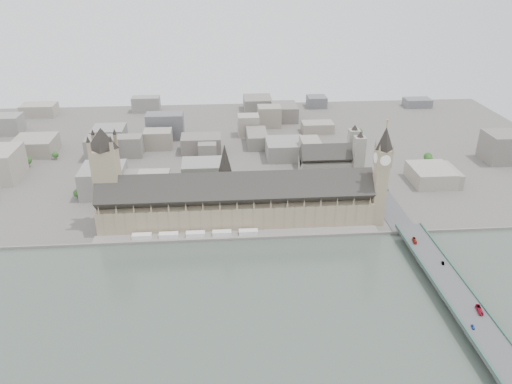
{
  "coord_description": "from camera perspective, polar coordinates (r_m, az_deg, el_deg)",
  "views": [
    {
      "loc": [
        -14.04,
        -415.72,
        244.31
      ],
      "look_at": [
        19.22,
        17.61,
        34.0
      ],
      "focal_mm": 35.0,
      "sensor_mm": 36.0,
      "label": 1
    }
  ],
  "objects": [
    {
      "name": "river_thames",
      "position": [
        350.35,
        -0.89,
        -18.39
      ],
      "size": [
        600.0,
        600.0,
        0.0
      ],
      "primitive_type": "plane",
      "color": "#455147",
      "rests_on": "ground"
    },
    {
      "name": "westminster_bridge",
      "position": [
        442.64,
        20.11,
        -8.69
      ],
      "size": [
        25.0,
        325.0,
        10.25
      ],
      "primitive_type": "cube",
      "color": "#474749",
      "rests_on": "ground"
    },
    {
      "name": "red_bus_south",
      "position": [
        401.93,
        24.17,
        -12.19
      ],
      "size": [
        4.32,
        11.13,
        3.02
      ],
      "primitive_type": "imported",
      "rotation": [
        0.0,
        0.0,
        -0.17
      ],
      "color": "#B2162D",
      "rests_on": "westminster_bridge"
    },
    {
      "name": "car_blue",
      "position": [
        385.94,
        23.55,
        -13.94
      ],
      "size": [
        2.65,
        4.86,
        1.57
      ],
      "primitive_type": "imported",
      "rotation": [
        0.0,
        0.0,
        -0.18
      ],
      "color": "#173A99",
      "rests_on": "westminster_bridge"
    },
    {
      "name": "park_trees",
      "position": [
        531.42,
        -3.49,
        -0.69
      ],
      "size": [
        110.0,
        30.0,
        15.0
      ],
      "primitive_type": null,
      "color": "#294F1C",
      "rests_on": "ground"
    },
    {
      "name": "central_tower",
      "position": [
        479.45,
        -3.56,
        2.89
      ],
      "size": [
        13.0,
        13.0,
        48.0
      ],
      "color": "#83765A",
      "rests_on": "ground"
    },
    {
      "name": "terrace_tents",
      "position": [
        474.84,
        -6.94,
        -4.79
      ],
      "size": [
        118.0,
        7.0,
        4.0
      ],
      "color": "white",
      "rests_on": "river_terrace"
    },
    {
      "name": "city_skyline_inland",
      "position": [
        698.22,
        -3.02,
        6.96
      ],
      "size": [
        720.0,
        360.0,
        38.0
      ],
      "primitive_type": null,
      "color": "gray",
      "rests_on": "ground"
    },
    {
      "name": "bridge_parapets",
      "position": [
        407.43,
        22.66,
        -11.48
      ],
      "size": [
        25.0,
        235.0,
        1.15
      ],
      "primitive_type": null,
      "color": "#305848",
      "rests_on": "westminster_bridge"
    },
    {
      "name": "victoria_tower",
      "position": [
        492.47,
        -16.7,
        2.1
      ],
      "size": [
        30.0,
        30.0,
        100.0
      ],
      "color": "tan",
      "rests_on": "ground"
    },
    {
      "name": "palace_of_westminster",
      "position": [
        488.77,
        -2.27,
        -1.16
      ],
      "size": [
        265.0,
        40.73,
        55.44
      ],
      "color": "tan",
      "rests_on": "ground"
    },
    {
      "name": "ground",
      "position": [
        482.4,
        -2.12,
        -4.62
      ],
      "size": [
        900.0,
        900.0,
        0.0
      ],
      "primitive_type": "plane",
      "color": "#595651",
      "rests_on": "ground"
    },
    {
      "name": "red_bus_north",
      "position": [
        468.56,
        17.67,
        -5.32
      ],
      "size": [
        3.98,
        9.99,
        2.71
      ],
      "primitive_type": "imported",
      "rotation": [
        0.0,
        0.0,
        -0.18
      ],
      "color": "#AE2813",
      "rests_on": "westminster_bridge"
    },
    {
      "name": "car_approach",
      "position": [
        559.36,
        14.75,
        0.27
      ],
      "size": [
        2.9,
        5.91,
        1.65
      ],
      "primitive_type": "imported",
      "rotation": [
        0.0,
        0.0,
        0.11
      ],
      "color": "gray",
      "rests_on": "westminster_bridge"
    },
    {
      "name": "river_terrace",
      "position": [
        475.44,
        -2.09,
        -4.98
      ],
      "size": [
        270.0,
        15.0,
        2.0
      ],
      "primitive_type": "cube",
      "color": "gray",
      "rests_on": "ground"
    },
    {
      "name": "westminster_abbey",
      "position": [
        569.66,
        8.65,
        2.88
      ],
      "size": [
        68.0,
        36.0,
        64.0
      ],
      "color": "gray",
      "rests_on": "ground"
    },
    {
      "name": "elizabeth_tower",
      "position": [
        487.17,
        14.17,
        2.53
      ],
      "size": [
        17.0,
        17.0,
        107.5
      ],
      "color": "tan",
      "rests_on": "ground"
    },
    {
      "name": "car_silver",
      "position": [
        445.7,
        20.59,
        -7.61
      ],
      "size": [
        2.75,
        5.01,
        1.57
      ],
      "primitive_type": "imported",
      "rotation": [
        0.0,
        0.0,
        -0.24
      ],
      "color": "gray",
      "rests_on": "westminster_bridge"
    },
    {
      "name": "embankment_wall",
      "position": [
        468.75,
        -2.05,
        -5.39
      ],
      "size": [
        600.0,
        1.5,
        3.0
      ],
      "primitive_type": "cube",
      "color": "gray",
      "rests_on": "ground"
    }
  ]
}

